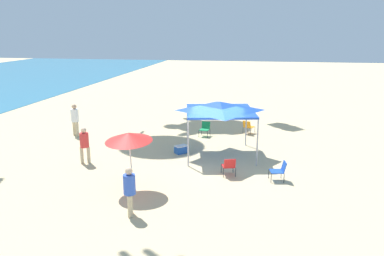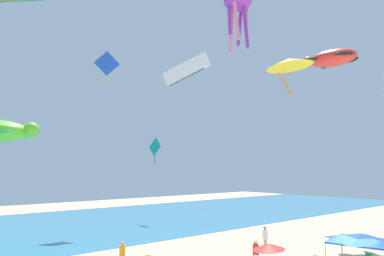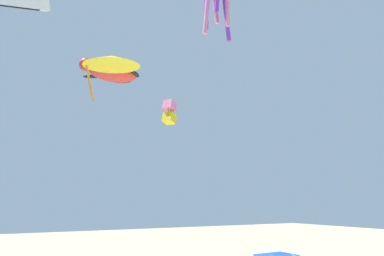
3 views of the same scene
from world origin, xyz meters
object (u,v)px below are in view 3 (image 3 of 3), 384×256
kite_delta_yellow (112,61)px  kite_box_pink (170,112)px  canopy_tent (280,256)px  kite_turtle_red (112,72)px

kite_delta_yellow → kite_box_pink: size_ratio=2.61×
canopy_tent → kite_delta_yellow: 18.91m
canopy_tent → kite_box_pink: (12.49, 2.15, 12.24)m
canopy_tent → kite_delta_yellow: size_ratio=0.61×
kite_turtle_red → kite_delta_yellow: kite_turtle_red is taller
canopy_tent → kite_delta_yellow: kite_delta_yellow is taller
canopy_tent → kite_box_pink: size_ratio=1.59×
kite_turtle_red → kite_box_pink: 6.80m
kite_delta_yellow → kite_box_pink: bearing=73.6°
kite_turtle_red → kite_box_pink: size_ratio=2.40×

